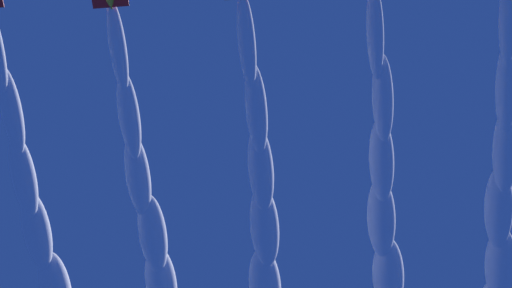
{
  "coord_description": "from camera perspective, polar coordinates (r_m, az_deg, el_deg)",
  "views": [
    {
      "loc": [
        19.3,
        33.46,
        2.17
      ],
      "look_at": [
        -3.55,
        -11.14,
        86.38
      ],
      "focal_mm": 78.24,
      "sensor_mm": 36.0,
      "label": 1
    }
  ],
  "objects": [
    {
      "name": "smoke_trail_lead",
      "position": [
        107.54,
        12.35,
        -4.36
      ],
      "size": [
        24.08,
        36.6,
        4.39
      ],
      "color": "white"
    },
    {
      "name": "smoke_trail_left_wingman",
      "position": [
        106.28,
        6.54,
        -4.88
      ],
      "size": [
        23.88,
        36.32,
        4.39
      ],
      "color": "white"
    },
    {
      "name": "smoke_trail_right_wingman",
      "position": [
        104.44,
        0.52,
        -5.42
      ],
      "size": [
        23.87,
        36.38,
        4.53
      ],
      "color": "white"
    },
    {
      "name": "smoke_trail_outer_left",
      "position": [
        107.59,
        -5.24,
        -5.58
      ],
      "size": [
        24.29,
        37.14,
        4.72
      ],
      "color": "white"
    },
    {
      "name": "smoke_trail_outer_right",
      "position": [
        109.13,
        -10.71,
        -5.55
      ],
      "size": [
        24.59,
        37.1,
        4.62
      ],
      "color": "white"
    }
  ]
}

